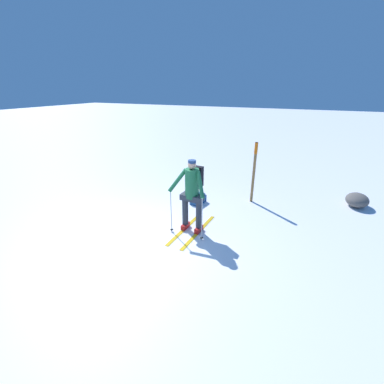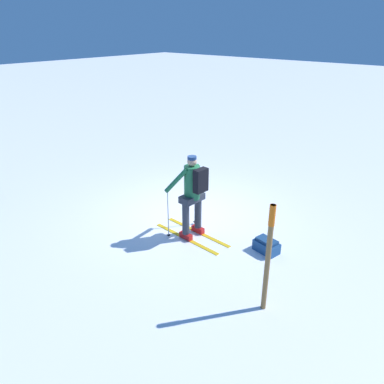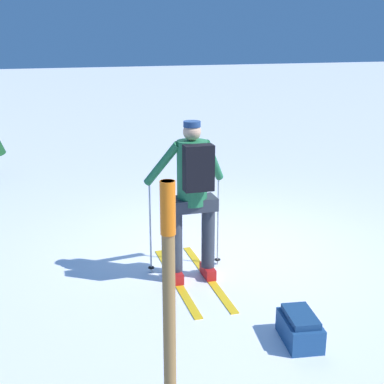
# 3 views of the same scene
# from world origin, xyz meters

# --- Properties ---
(ground_plane) EXTENTS (80.00, 80.00, 0.00)m
(ground_plane) POSITION_xyz_m (0.00, 0.00, 0.00)
(ground_plane) COLOR white
(skier) EXTENTS (1.80, 0.96, 1.80)m
(skier) POSITION_xyz_m (0.73, -0.74, 1.03)
(skier) COLOR gold
(skier) RESTS_ON ground_plane
(dropped_backpack) EXTENTS (0.54, 0.39, 0.28)m
(dropped_backpack) POSITION_xyz_m (2.25, -0.25, 0.13)
(dropped_backpack) COLOR navy
(dropped_backpack) RESTS_ON ground_plane
(trail_marker) EXTENTS (0.09, 0.09, 1.85)m
(trail_marker) POSITION_xyz_m (3.05, -1.71, 1.07)
(trail_marker) COLOR olive
(trail_marker) RESTS_ON ground_plane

